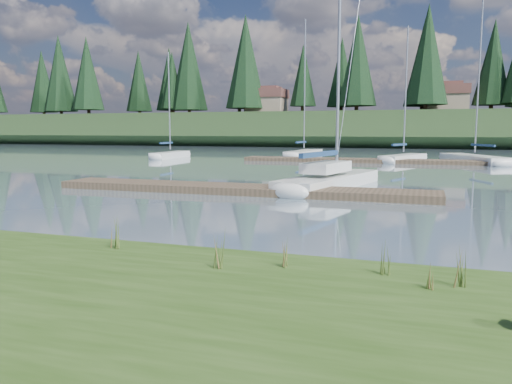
% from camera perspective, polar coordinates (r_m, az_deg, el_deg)
% --- Properties ---
extents(ground, '(200.00, 200.00, 0.00)m').
position_cam_1_polar(ground, '(40.26, 14.07, 3.26)').
color(ground, gray).
rests_on(ground, ground).
extents(bank, '(60.00, 9.00, 0.35)m').
position_cam_1_polar(bank, '(5.73, -19.25, -18.14)').
color(bank, '#334F1B').
rests_on(bank, ground).
extents(ridge, '(200.00, 20.00, 5.00)m').
position_cam_1_polar(ridge, '(83.11, 16.61, 6.80)').
color(ridge, '#203419').
rests_on(ridge, ground).
extents(sailboat_main, '(3.71, 9.09, 12.84)m').
position_cam_1_polar(sailboat_main, '(23.14, 9.11, 1.69)').
color(sailboat_main, silver).
rests_on(sailboat_main, ground).
extents(dock_near, '(16.00, 2.00, 0.30)m').
position_cam_1_polar(dock_near, '(20.53, -2.13, 0.33)').
color(dock_near, '#4C3D2C').
rests_on(dock_near, ground).
extents(dock_far, '(26.00, 2.20, 0.30)m').
position_cam_1_polar(dock_far, '(40.14, 16.93, 3.36)').
color(dock_far, '#4C3D2C').
rests_on(dock_far, ground).
extents(sailboat_bg_0, '(1.44, 6.48, 9.53)m').
position_cam_1_polar(sailboat_bg_0, '(46.66, -9.45, 4.28)').
color(sailboat_bg_0, silver).
rests_on(sailboat_bg_0, ground).
extents(sailboat_bg_1, '(2.15, 8.89, 13.06)m').
position_cam_1_polar(sailboat_bg_1, '(49.65, 5.74, 4.51)').
color(sailboat_bg_1, silver).
rests_on(sailboat_bg_1, ground).
extents(sailboat_bg_2, '(3.90, 7.12, 10.77)m').
position_cam_1_polar(sailboat_bg_2, '(42.69, 16.82, 3.82)').
color(sailboat_bg_2, silver).
rests_on(sailboat_bg_2, ground).
extents(sailboat_bg_3, '(5.41, 9.58, 13.91)m').
position_cam_1_polar(sailboat_bg_3, '(43.78, 23.19, 3.61)').
color(sailboat_bg_3, silver).
rests_on(sailboat_bg_3, ground).
extents(weed_0, '(0.17, 0.14, 0.65)m').
position_cam_1_polar(weed_0, '(8.15, -4.42, -6.80)').
color(weed_0, '#475B23').
rests_on(weed_0, bank).
extents(weed_1, '(0.17, 0.14, 0.49)m').
position_cam_1_polar(weed_1, '(8.24, 3.22, -7.13)').
color(weed_1, '#475B23').
rests_on(weed_1, bank).
extents(weed_2, '(0.17, 0.14, 0.55)m').
position_cam_1_polar(weed_2, '(8.01, 14.78, -7.57)').
color(weed_2, '#475B23').
rests_on(weed_2, bank).
extents(weed_3, '(0.17, 0.14, 0.64)m').
position_cam_1_polar(weed_3, '(9.80, -15.69, -4.71)').
color(weed_3, '#475B23').
rests_on(weed_3, bank).
extents(weed_4, '(0.17, 0.14, 0.37)m').
position_cam_1_polar(weed_4, '(7.55, 19.02, -9.23)').
color(weed_4, '#475B23').
rests_on(weed_4, bank).
extents(weed_5, '(0.17, 0.14, 0.62)m').
position_cam_1_polar(weed_5, '(7.70, 22.25, -8.24)').
color(weed_5, '#475B23').
rests_on(weed_5, bank).
extents(mud_lip, '(60.00, 0.50, 0.14)m').
position_cam_1_polar(mud_lip, '(9.40, -2.35, -8.38)').
color(mud_lip, '#33281C').
rests_on(mud_lip, ground).
extents(conifer_0, '(5.72, 5.72, 14.15)m').
position_cam_1_polar(conifer_0, '(97.12, -18.73, 12.72)').
color(conifer_0, '#382619').
rests_on(conifer_0, ridge).
extents(conifer_1, '(4.40, 4.40, 11.30)m').
position_cam_1_polar(conifer_1, '(92.28, -9.53, 12.46)').
color(conifer_1, '#382619').
rests_on(conifer_1, ridge).
extents(conifer_2, '(6.60, 6.60, 16.05)m').
position_cam_1_polar(conifer_2, '(83.73, -1.19, 14.67)').
color(conifer_2, '#382619').
rests_on(conifer_2, ridge).
extents(conifer_3, '(4.84, 4.84, 12.25)m').
position_cam_1_polar(conifer_3, '(83.61, 9.77, 13.33)').
color(conifer_3, '#382619').
rests_on(conifer_3, ridge).
extents(conifer_4, '(6.16, 6.16, 15.10)m').
position_cam_1_polar(conifer_4, '(76.77, 19.00, 14.64)').
color(conifer_4, '#382619').
rests_on(conifer_4, ridge).
extents(house_0, '(6.30, 5.30, 4.65)m').
position_cam_1_polar(house_0, '(84.07, 1.25, 10.37)').
color(house_0, gray).
rests_on(house_0, ridge).
extents(house_1, '(6.30, 5.30, 4.65)m').
position_cam_1_polar(house_1, '(81.23, 20.98, 10.02)').
color(house_1, gray).
rests_on(house_1, ridge).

